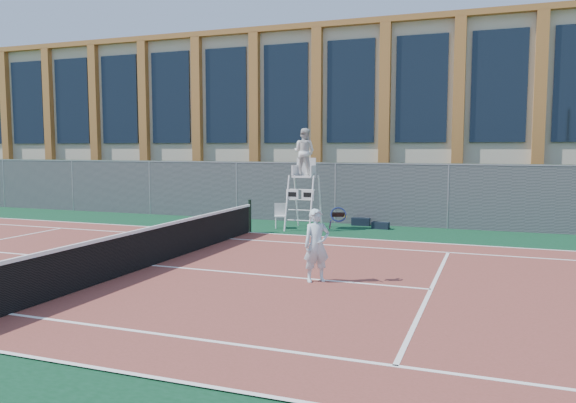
% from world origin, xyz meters
% --- Properties ---
extents(ground, '(120.00, 120.00, 0.00)m').
position_xyz_m(ground, '(0.00, 0.00, 0.00)').
color(ground, '#233814').
extents(apron, '(36.00, 20.00, 0.01)m').
position_xyz_m(apron, '(0.00, 1.00, 0.01)').
color(apron, '#0B331A').
rests_on(apron, ground).
extents(tennis_court, '(23.77, 10.97, 0.02)m').
position_xyz_m(tennis_court, '(0.00, 0.00, 0.02)').
color(tennis_court, brown).
rests_on(tennis_court, apron).
extents(tennis_net, '(0.10, 11.30, 1.10)m').
position_xyz_m(tennis_net, '(0.00, 0.00, 0.54)').
color(tennis_net, black).
rests_on(tennis_net, ground).
extents(fence, '(40.00, 0.06, 2.20)m').
position_xyz_m(fence, '(0.00, 8.80, 1.10)').
color(fence, '#595E60').
rests_on(fence, ground).
extents(hedge, '(40.00, 1.40, 2.20)m').
position_xyz_m(hedge, '(0.00, 10.00, 1.10)').
color(hedge, black).
rests_on(hedge, ground).
extents(building, '(45.00, 10.60, 8.22)m').
position_xyz_m(building, '(0.00, 17.95, 4.15)').
color(building, beige).
rests_on(building, ground).
extents(umpire_chair, '(0.97, 1.49, 3.48)m').
position_xyz_m(umpire_chair, '(1.39, 7.05, 2.54)').
color(umpire_chair, white).
rests_on(umpire_chair, ground).
extents(plastic_chair, '(0.52, 0.52, 0.85)m').
position_xyz_m(plastic_chair, '(0.54, 6.96, 0.51)').
color(plastic_chair, silver).
rests_on(plastic_chair, apron).
extents(sports_bag_near, '(0.66, 0.30, 0.28)m').
position_xyz_m(sports_bag_near, '(3.04, 8.50, 0.15)').
color(sports_bag_near, black).
rests_on(sports_bag_near, apron).
extents(sports_bag_far, '(0.60, 0.30, 0.23)m').
position_xyz_m(sports_bag_far, '(3.85, 7.92, 0.13)').
color(sports_bag_far, black).
rests_on(sports_bag_far, apron).
extents(tennis_player, '(0.92, 0.72, 1.54)m').
position_xyz_m(tennis_player, '(4.11, -0.16, 0.79)').
color(tennis_player, silver).
rests_on(tennis_player, tennis_court).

